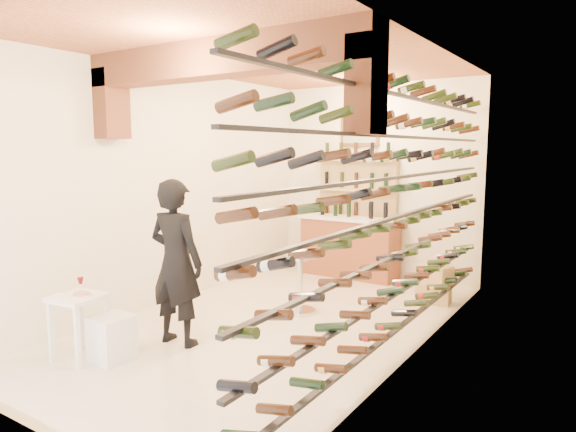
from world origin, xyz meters
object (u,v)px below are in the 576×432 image
object	(u,v)px
wine_rack	(396,206)
tasting_table	(78,307)
back_counter	(350,245)
chrome_barstool	(300,278)
white_stool	(112,338)
crate_lower	(434,293)
person	(176,262)

from	to	relation	value
wine_rack	tasting_table	size ratio (longest dim) A/B	7.04
back_counter	chrome_barstool	size ratio (longest dim) A/B	2.15
white_stool	chrome_barstool	world-z (taller)	chrome_barstool
chrome_barstool	crate_lower	bearing A→B (deg)	45.81
chrome_barstool	crate_lower	world-z (taller)	chrome_barstool
wine_rack	person	world-z (taller)	wine_rack
wine_rack	tasting_table	xyz separation A→B (m)	(-2.58, -1.97, -1.00)
person	crate_lower	bearing A→B (deg)	-126.18
tasting_table	person	distance (m)	1.07
tasting_table	white_stool	size ratio (longest dim) A/B	1.75
crate_lower	white_stool	bearing A→B (deg)	-119.39
wine_rack	crate_lower	bearing A→B (deg)	94.91
wine_rack	white_stool	size ratio (longest dim) A/B	12.36
person	tasting_table	bearing A→B (deg)	54.26
tasting_table	person	bearing A→B (deg)	51.75
crate_lower	chrome_barstool	bearing A→B (deg)	-134.19
back_counter	crate_lower	world-z (taller)	back_counter
tasting_table	white_stool	xyz separation A→B (m)	(0.30, 0.16, -0.32)
wine_rack	back_counter	size ratio (longest dim) A/B	3.35
tasting_table	chrome_barstool	xyz separation A→B (m)	(1.07, 2.52, -0.09)
tasting_table	person	size ratio (longest dim) A/B	0.44
wine_rack	white_stool	world-z (taller)	wine_rack
back_counter	tasting_table	world-z (taller)	back_counter
back_counter	crate_lower	distance (m)	1.86
chrome_barstool	back_counter	bearing A→B (deg)	98.76
back_counter	tasting_table	distance (m)	4.68
person	chrome_barstool	bearing A→B (deg)	-112.55
wine_rack	person	xyz separation A→B (m)	(-2.05, -1.12, -0.64)
crate_lower	person	bearing A→B (deg)	-121.78
wine_rack	tasting_table	world-z (taller)	wine_rack
tasting_table	wine_rack	bearing A→B (deg)	30.54
wine_rack	person	bearing A→B (deg)	-151.47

